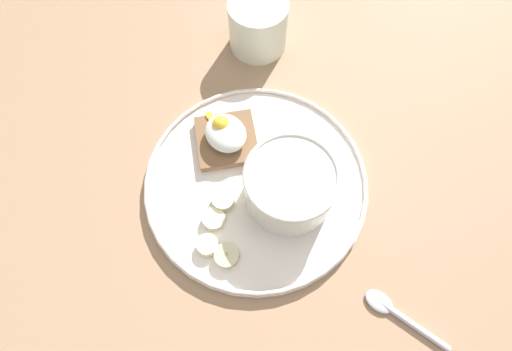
% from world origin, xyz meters
% --- Properties ---
extents(ground_plane, '(1.20, 1.20, 0.02)m').
position_xyz_m(ground_plane, '(0.00, 0.00, 0.01)').
color(ground_plane, '#9F7A5C').
rests_on(ground_plane, ground).
extents(plate, '(0.31, 0.31, 0.02)m').
position_xyz_m(plate, '(0.00, 0.00, 0.03)').
color(plate, silver).
rests_on(plate, ground_plane).
extents(oatmeal_bowl, '(0.12, 0.12, 0.07)m').
position_xyz_m(oatmeal_bowl, '(-0.04, -0.02, 0.06)').
color(oatmeal_bowl, white).
rests_on(oatmeal_bowl, plate).
extents(toast_slice, '(0.11, 0.11, 0.01)m').
position_xyz_m(toast_slice, '(0.07, 0.00, 0.04)').
color(toast_slice, brown).
rests_on(toast_slice, plate).
extents(poached_egg, '(0.08, 0.05, 0.03)m').
position_xyz_m(poached_egg, '(0.08, 0.00, 0.06)').
color(poached_egg, white).
rests_on(poached_egg, toast_slice).
extents(banana_slice_front, '(0.04, 0.04, 0.01)m').
position_xyz_m(banana_slice_front, '(-0.01, 0.08, 0.04)').
color(banana_slice_front, beige).
rests_on(banana_slice_front, plate).
extents(banana_slice_left, '(0.04, 0.04, 0.01)m').
position_xyz_m(banana_slice_left, '(-0.04, 0.10, 0.04)').
color(banana_slice_left, '#ECE8BB').
rests_on(banana_slice_left, plate).
extents(banana_slice_back, '(0.04, 0.04, 0.02)m').
position_xyz_m(banana_slice_back, '(0.00, 0.05, 0.04)').
color(banana_slice_back, beige).
rests_on(banana_slice_back, plate).
extents(banana_slice_right, '(0.04, 0.04, 0.02)m').
position_xyz_m(banana_slice_right, '(-0.06, 0.09, 0.04)').
color(banana_slice_right, beige).
rests_on(banana_slice_right, plate).
extents(coffee_mug, '(0.09, 0.09, 0.08)m').
position_xyz_m(coffee_mug, '(0.21, -0.14, 0.06)').
color(coffee_mug, white).
rests_on(coffee_mug, ground_plane).
extents(spoon, '(0.11, 0.05, 0.01)m').
position_xyz_m(spoon, '(-0.24, -0.04, 0.02)').
color(spoon, silver).
rests_on(spoon, ground_plane).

